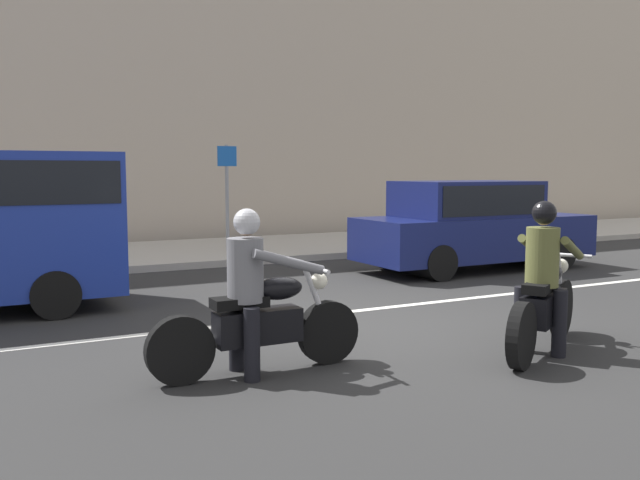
% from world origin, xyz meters
% --- Properties ---
extents(ground_plane, '(80.00, 80.00, 0.00)m').
position_xyz_m(ground_plane, '(0.00, 0.00, 0.00)').
color(ground_plane, '#272727').
extents(sidewalk_slab, '(40.00, 4.40, 0.14)m').
position_xyz_m(sidewalk_slab, '(0.00, 8.00, 0.07)').
color(sidewalk_slab, '#A8A399').
rests_on(sidewalk_slab, ground_plane).
extents(building_facade, '(40.00, 1.40, 10.61)m').
position_xyz_m(building_facade, '(0.00, 11.40, 5.31)').
color(building_facade, '#B7A893').
rests_on(building_facade, ground_plane).
extents(lane_marking_stripe, '(18.00, 0.14, 0.01)m').
position_xyz_m(lane_marking_stripe, '(-0.21, 0.90, 0.00)').
color(lane_marking_stripe, silver).
rests_on(lane_marking_stripe, ground_plane).
extents(motorcycle_with_rider_gray, '(2.14, 0.70, 1.57)m').
position_xyz_m(motorcycle_with_rider_gray, '(-2.02, -1.15, 0.64)').
color(motorcycle_with_rider_gray, black).
rests_on(motorcycle_with_rider_gray, ground_plane).
extents(motorcycle_with_rider_olive, '(2.02, 1.23, 1.61)m').
position_xyz_m(motorcycle_with_rider_olive, '(0.98, -1.82, 0.65)').
color(motorcycle_with_rider_olive, black).
rests_on(motorcycle_with_rider_olive, ground_plane).
extents(parked_sedan_navy, '(4.69, 1.82, 1.72)m').
position_xyz_m(parked_sedan_navy, '(4.26, 3.22, 0.89)').
color(parked_sedan_navy, '#11194C').
rests_on(parked_sedan_navy, ground_plane).
extents(street_sign_post, '(0.44, 0.08, 2.34)m').
position_xyz_m(street_sign_post, '(0.82, 7.39, 1.57)').
color(street_sign_post, gray).
rests_on(street_sign_post, sidewalk_slab).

